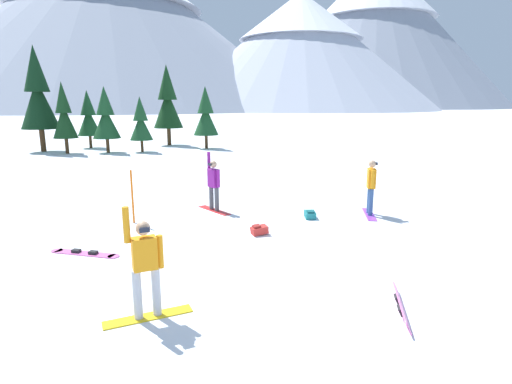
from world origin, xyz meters
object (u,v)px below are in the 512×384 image
at_px(pine_tree_young, 38,94).
at_px(loose_snowboard_near_right, 401,306).
at_px(snowboarder_foreground, 145,266).
at_px(pine_tree_short, 168,102).
at_px(snowboarder_background, 214,184).
at_px(pine_tree_twin, 141,122).
at_px(snowboarder_midground, 371,186).
at_px(backpack_teal, 310,214).
at_px(pine_tree_leaning, 88,117).
at_px(loose_snowboard_far_spare, 85,253).
at_px(trail_marker_pole, 132,197).
at_px(pine_tree_broad, 106,117).
at_px(pine_tree_slender, 64,115).
at_px(backpack_red, 259,230).
at_px(pine_tree_tall, 206,115).

bearing_deg(pine_tree_young, loose_snowboard_near_right, -61.15).
relative_size(snowboarder_foreground, pine_tree_short, 0.30).
bearing_deg(snowboarder_background, pine_tree_twin, 104.01).
relative_size(snowboarder_midground, backpack_teal, 3.38).
relative_size(pine_tree_leaning, pine_tree_twin, 1.13).
relative_size(snowboarder_foreground, loose_snowboard_far_spare, 1.10).
bearing_deg(loose_snowboard_near_right, loose_snowboard_far_spare, 148.44).
distance_m(loose_snowboard_near_right, pine_tree_twin, 26.21).
bearing_deg(loose_snowboard_near_right, pine_tree_young, 118.85).
bearing_deg(snowboarder_midground, backpack_teal, -176.76).
height_order(snowboarder_background, loose_snowboard_far_spare, snowboarder_background).
xyz_separation_m(trail_marker_pole, pine_tree_young, (-9.17, 20.09, 3.32)).
xyz_separation_m(trail_marker_pole, pine_tree_broad, (-4.28, 18.65, 1.76)).
relative_size(pine_tree_short, pine_tree_broad, 1.40).
bearing_deg(pine_tree_slender, pine_tree_short, 35.02).
bearing_deg(loose_snowboard_far_spare, snowboarder_midground, 15.74).
height_order(backpack_red, pine_tree_short, pine_tree_short).
height_order(backpack_teal, backpack_red, backpack_red).
bearing_deg(pine_tree_tall, pine_tree_young, -179.13).
xyz_separation_m(trail_marker_pole, pine_tree_twin, (-1.86, 18.66, 1.36)).
relative_size(backpack_red, trail_marker_pole, 0.33).
bearing_deg(pine_tree_short, snowboarder_midground, -71.84).
bearing_deg(pine_tree_slender, loose_snowboard_near_right, -63.38).
distance_m(snowboarder_midground, loose_snowboard_near_right, 6.63).
distance_m(loose_snowboard_far_spare, loose_snowboard_near_right, 7.37).
distance_m(snowboarder_foreground, pine_tree_leaning, 29.00).
distance_m(snowboarder_midground, backpack_teal, 2.22).
xyz_separation_m(loose_snowboard_near_right, pine_tree_short, (-5.58, 29.74, 3.49)).
xyz_separation_m(backpack_teal, pine_tree_short, (-5.66, 23.63, 3.49)).
xyz_separation_m(pine_tree_twin, pine_tree_slender, (-5.19, -0.18, 0.55)).
distance_m(pine_tree_young, pine_tree_broad, 5.33).
xyz_separation_m(backpack_red, pine_tree_young, (-12.81, 21.80, 4.00)).
bearing_deg(loose_snowboard_far_spare, pine_tree_broad, 99.21).
xyz_separation_m(snowboarder_midground, backpack_teal, (-2.06, -0.12, -0.84)).
bearing_deg(pine_tree_short, trail_marker_pole, -89.65).
height_order(pine_tree_slender, pine_tree_broad, pine_tree_slender).
relative_size(pine_tree_slender, pine_tree_broad, 1.06).
distance_m(loose_snowboard_far_spare, pine_tree_slender, 22.11).
bearing_deg(pine_tree_twin, pine_tree_broad, -179.75).
distance_m(pine_tree_short, pine_tree_twin, 5.16).
height_order(loose_snowboard_near_right, pine_tree_short, pine_tree_short).
bearing_deg(snowboarder_foreground, pine_tree_short, 92.28).
relative_size(backpack_teal, pine_tree_slender, 0.11).
distance_m(backpack_red, pine_tree_broad, 21.98).
xyz_separation_m(loose_snowboard_near_right, pine_tree_slender, (-12.48, 24.91, 2.60)).
xyz_separation_m(backpack_teal, pine_tree_tall, (-2.61, 20.59, 2.51)).
bearing_deg(pine_tree_young, backpack_red, -59.57).
distance_m(loose_snowboard_far_spare, backpack_red, 4.56).
bearing_deg(loose_snowboard_far_spare, pine_tree_young, 110.18).
height_order(snowboarder_background, pine_tree_broad, pine_tree_broad).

